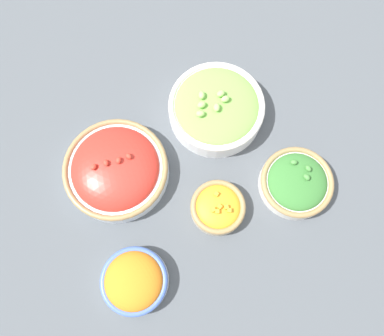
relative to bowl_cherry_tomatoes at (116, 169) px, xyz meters
The scene contains 6 objects.
ground_plane 0.16m from the bowl_cherry_tomatoes, 147.90° to the left, with size 3.00×3.00×0.00m, color #4C5156.
bowl_cherry_tomatoes is the anchor object (origin of this frame).
bowl_squash 0.23m from the bowl_cherry_tomatoes, 125.65° to the left, with size 0.11×0.11×0.05m.
bowl_lettuce 0.25m from the bowl_cherry_tomatoes, behind, with size 0.21×0.21×0.08m.
bowl_carrots 0.23m from the bowl_cherry_tomatoes, 69.05° to the left, with size 0.13×0.13×0.06m.
bowl_broccoli 0.38m from the bowl_cherry_tomatoes, 142.91° to the left, with size 0.15×0.15×0.06m.
Camera 1 is at (0.11, 0.18, 0.79)m, focal length 35.00 mm.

